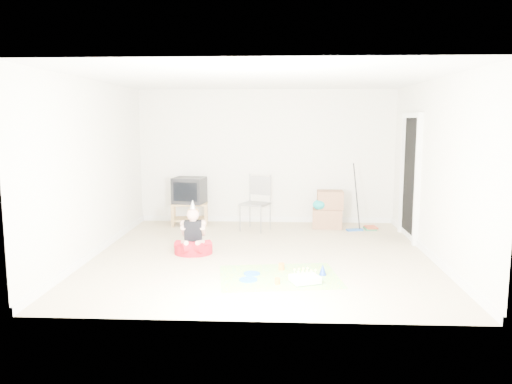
{
  "coord_description": "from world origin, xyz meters",
  "views": [
    {
      "loc": [
        0.28,
        -7.28,
        2.01
      ],
      "look_at": [
        -0.1,
        0.4,
        0.9
      ],
      "focal_mm": 35.0,
      "sensor_mm": 36.0,
      "label": 1
    }
  ],
  "objects_px": {
    "folding_chair": "(255,204)",
    "seated_woman": "(193,242)",
    "crt_tv": "(189,190)",
    "birthday_cake": "(305,280)",
    "cardboard_boxes": "(328,210)",
    "tv_stand": "(190,212)"
  },
  "relations": [
    {
      "from": "folding_chair",
      "to": "seated_woman",
      "type": "height_order",
      "value": "folding_chair"
    },
    {
      "from": "tv_stand",
      "to": "seated_woman",
      "type": "xyz_separation_m",
      "value": [
        0.43,
        -2.07,
        -0.07
      ]
    },
    {
      "from": "tv_stand",
      "to": "crt_tv",
      "type": "distance_m",
      "value": 0.42
    },
    {
      "from": "birthday_cake",
      "to": "tv_stand",
      "type": "bearing_deg",
      "value": 121.22
    },
    {
      "from": "crt_tv",
      "to": "cardboard_boxes",
      "type": "xyz_separation_m",
      "value": [
        2.64,
        -0.1,
        -0.34
      ]
    },
    {
      "from": "crt_tv",
      "to": "cardboard_boxes",
      "type": "distance_m",
      "value": 2.66
    },
    {
      "from": "folding_chair",
      "to": "birthday_cake",
      "type": "relative_size",
      "value": 2.47
    },
    {
      "from": "birthday_cake",
      "to": "cardboard_boxes",
      "type": "bearing_deg",
      "value": 79.92
    },
    {
      "from": "cardboard_boxes",
      "to": "birthday_cake",
      "type": "distance_m",
      "value": 3.35
    },
    {
      "from": "seated_woman",
      "to": "birthday_cake",
      "type": "relative_size",
      "value": 2.02
    },
    {
      "from": "folding_chair",
      "to": "tv_stand",
      "type": "bearing_deg",
      "value": 162.06
    },
    {
      "from": "tv_stand",
      "to": "folding_chair",
      "type": "distance_m",
      "value": 1.37
    },
    {
      "from": "cardboard_boxes",
      "to": "birthday_cake",
      "type": "height_order",
      "value": "cardboard_boxes"
    },
    {
      "from": "crt_tv",
      "to": "folding_chair",
      "type": "bearing_deg",
      "value": -8.73
    },
    {
      "from": "tv_stand",
      "to": "birthday_cake",
      "type": "bearing_deg",
      "value": -58.78
    },
    {
      "from": "cardboard_boxes",
      "to": "seated_woman",
      "type": "distance_m",
      "value": 2.96
    },
    {
      "from": "tv_stand",
      "to": "crt_tv",
      "type": "xyz_separation_m",
      "value": [
        0.0,
        0.0,
        0.42
      ]
    },
    {
      "from": "tv_stand",
      "to": "seated_woman",
      "type": "distance_m",
      "value": 2.12
    },
    {
      "from": "crt_tv",
      "to": "birthday_cake",
      "type": "relative_size",
      "value": 1.39
    },
    {
      "from": "tv_stand",
      "to": "seated_woman",
      "type": "height_order",
      "value": "seated_woman"
    },
    {
      "from": "crt_tv",
      "to": "folding_chair",
      "type": "distance_m",
      "value": 1.36
    },
    {
      "from": "crt_tv",
      "to": "folding_chair",
      "type": "xyz_separation_m",
      "value": [
        1.29,
        -0.42,
        -0.18
      ]
    }
  ]
}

